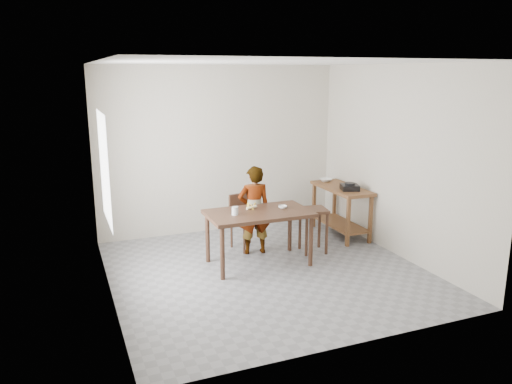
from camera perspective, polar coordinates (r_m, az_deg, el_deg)
name	(u,v)px	position (r m, az deg, el deg)	size (l,w,h in m)	color
floor	(267,273)	(6.73, 1.28, -9.22)	(4.00, 4.00, 0.04)	slate
ceiling	(268,60)	(6.21, 1.42, 14.80)	(4.00, 4.00, 0.04)	white
wall_back	(219,150)	(8.20, -4.23, 4.83)	(4.00, 0.04, 2.70)	beige
wall_front	(356,212)	(4.59, 11.31, -2.28)	(4.00, 0.04, 2.70)	beige
wall_left	(102,185)	(5.85, -17.16, 0.77)	(0.04, 4.00, 2.70)	beige
wall_right	(399,162)	(7.35, 16.01, 3.34)	(0.04, 4.00, 2.70)	beige
window_pane	(104,168)	(6.02, -16.95, 2.59)	(0.02, 1.10, 1.30)	white
dining_table	(259,238)	(6.85, 0.31, -5.27)	(1.40, 0.80, 0.75)	#3E2519
prep_counter	(341,211)	(8.19, 9.66, -2.13)	(0.50, 1.20, 0.80)	brown
child	(254,210)	(7.19, -0.23, -2.09)	(0.47, 0.31, 1.30)	white
dining_chair	(247,222)	(7.44, -1.03, -3.46)	(0.39, 0.39, 0.82)	#3E2519
stool	(313,230)	(7.38, 6.54, -4.36)	(0.37, 0.37, 0.66)	#3E2519
glass_tumbler	(235,211)	(6.58, -2.42, -2.16)	(0.09, 0.09, 0.11)	silver
small_bowl	(283,207)	(6.90, 3.06, -1.72)	(0.12, 0.12, 0.04)	silver
banana	(251,207)	(6.85, -0.53, -1.73)	(0.17, 0.12, 0.06)	#D5C34F
serving_bowl	(325,180)	(8.44, 7.94, 1.36)	(0.20, 0.20, 0.05)	silver
gas_burner	(350,187)	(7.88, 10.66, 0.53)	(0.26, 0.26, 0.09)	black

